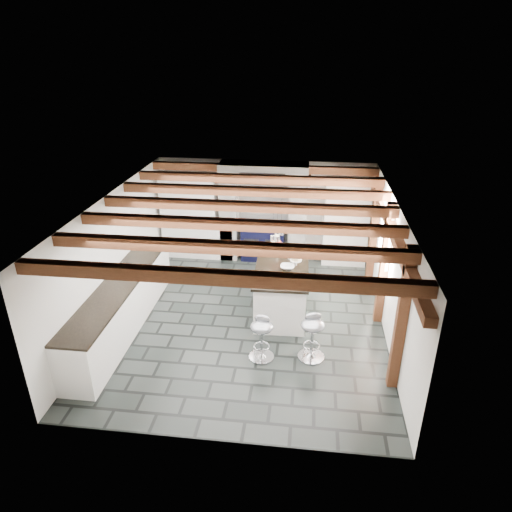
# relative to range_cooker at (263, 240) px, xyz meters

# --- Properties ---
(ground) EXTENTS (6.00, 6.00, 0.00)m
(ground) POSITION_rel_range_cooker_xyz_m (0.00, -2.68, -0.47)
(ground) COLOR black
(ground) RESTS_ON ground
(room_shell) EXTENTS (6.00, 6.03, 6.00)m
(room_shell) POSITION_rel_range_cooker_xyz_m (-0.61, -1.26, 0.60)
(room_shell) COLOR silver
(room_shell) RESTS_ON ground
(range_cooker) EXTENTS (1.00, 0.63, 0.99)m
(range_cooker) POSITION_rel_range_cooker_xyz_m (0.00, 0.00, 0.00)
(range_cooker) COLOR black
(range_cooker) RESTS_ON ground
(kitchen_island) EXTENTS (1.03, 1.92, 1.25)m
(kitchen_island) POSITION_rel_range_cooker_xyz_m (0.60, -2.31, 0.01)
(kitchen_island) COLOR white
(kitchen_island) RESTS_ON ground
(bar_stool_near) EXTENTS (0.49, 0.49, 0.81)m
(bar_stool_near) POSITION_rel_range_cooker_xyz_m (1.19, -3.76, 0.04)
(bar_stool_near) COLOR silver
(bar_stool_near) RESTS_ON ground
(bar_stool_far) EXTENTS (0.44, 0.44, 0.77)m
(bar_stool_far) POSITION_rel_range_cooker_xyz_m (0.38, -3.86, 0.01)
(bar_stool_far) COLOR silver
(bar_stool_far) RESTS_ON ground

